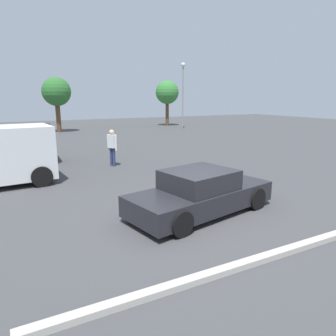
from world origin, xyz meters
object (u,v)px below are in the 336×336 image
(sedan_foreground, at_px, (201,193))
(pedestrian, at_px, (112,144))
(light_post_near, at_px, (183,85))
(dog, at_px, (238,179))
(suv_dark, at_px, (1,144))

(sedan_foreground, height_order, pedestrian, pedestrian)
(light_post_near, bearing_deg, sedan_foreground, -119.19)
(sedan_foreground, distance_m, light_post_near, 24.31)
(dog, bearing_deg, pedestrian, -20.78)
(dog, distance_m, light_post_near, 21.65)
(light_post_near, bearing_deg, pedestrian, -130.87)
(sedan_foreground, relative_size, suv_dark, 0.99)
(suv_dark, distance_m, light_post_near, 20.37)
(suv_dark, height_order, light_post_near, light_post_near)
(suv_dark, height_order, pedestrian, suv_dark)
(sedan_foreground, xyz_separation_m, pedestrian, (-0.26, 7.13, 0.46))
(dog, xyz_separation_m, light_post_near, (8.91, 19.28, 4.19))
(suv_dark, bearing_deg, dog, 136.15)
(light_post_near, bearing_deg, suv_dark, -145.73)
(suv_dark, bearing_deg, sedan_foreground, 119.13)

